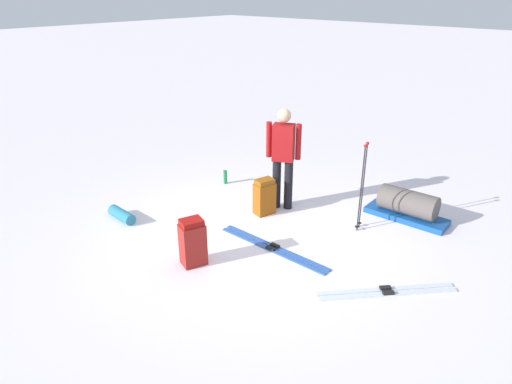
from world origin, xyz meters
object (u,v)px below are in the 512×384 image
object	(u,v)px
ski_pair_far	(273,248)
gear_sled	(408,206)
backpack_large_dark	(193,242)
thermos_bottle	(225,177)
ski_pair_near	(387,292)
ski_poles_planted_near	(363,183)
skier_standing	(283,154)
backpack_bright	(264,197)
sleeping_mat_rolled	(122,215)

from	to	relation	value
ski_pair_far	gear_sled	distance (m)	2.39
backpack_large_dark	thermos_bottle	distance (m)	2.78
ski_pair_near	thermos_bottle	world-z (taller)	thermos_bottle
ski_poles_planted_near	thermos_bottle	bearing A→B (deg)	-87.60
ski_poles_planted_near	thermos_bottle	world-z (taller)	ski_poles_planted_near
skier_standing	thermos_bottle	bearing A→B (deg)	-93.45
ski_pair_far	ski_poles_planted_near	xyz separation A→B (m)	(-1.35, 0.59, 0.75)
ski_pair_near	backpack_large_dark	size ratio (longest dim) A/B	2.12
backpack_bright	gear_sled	xyz separation A→B (m)	(-1.38, 1.83, -0.07)
sleeping_mat_rolled	ski_pair_near	bearing A→B (deg)	104.73
backpack_large_dark	sleeping_mat_rolled	xyz separation A→B (m)	(-0.07, -1.82, -0.24)
ski_pair_near	backpack_large_dark	bearing A→B (deg)	-63.23
gear_sled	thermos_bottle	bearing A→B (deg)	-73.93
backpack_large_dark	backpack_bright	distance (m)	1.79
backpack_large_dark	ski_poles_planted_near	size ratio (longest dim) A/B	0.48
skier_standing	backpack_bright	distance (m)	0.76
backpack_bright	ski_pair_near	bearing A→B (deg)	75.95
ski_pair_far	ski_poles_planted_near	world-z (taller)	ski_poles_planted_near
ski_pair_near	backpack_large_dark	distance (m)	2.55
skier_standing	ski_pair_far	world-z (taller)	skier_standing
backpack_bright	sleeping_mat_rolled	xyz separation A→B (m)	(1.71, -1.55, -0.21)
thermos_bottle	ski_pair_near	bearing A→B (deg)	74.41
backpack_bright	gear_sled	size ratio (longest dim) A/B	0.46
skier_standing	backpack_bright	bearing A→B (deg)	-11.71
backpack_large_dark	ski_pair_near	bearing A→B (deg)	116.77
ski_pair_far	backpack_bright	distance (m)	1.17
ski_pair_far	ski_pair_near	bearing A→B (deg)	94.85
ski_pair_near	ski_pair_far	xyz separation A→B (m)	(0.14, -1.70, -0.00)
ski_pair_near	backpack_bright	xyz separation A→B (m)	(-0.63, -2.53, 0.28)
skier_standing	sleeping_mat_rolled	size ratio (longest dim) A/B	3.09
gear_sled	ski_poles_planted_near	bearing A→B (deg)	-26.86
backpack_bright	gear_sled	world-z (taller)	backpack_bright
backpack_bright	thermos_bottle	world-z (taller)	backpack_bright
backpack_bright	gear_sled	distance (m)	2.30
skier_standing	sleeping_mat_rolled	xyz separation A→B (m)	(2.07, -1.62, -0.86)
ski_pair_near	backpack_large_dark	xyz separation A→B (m)	(1.14, -2.26, 0.31)
ski_poles_planted_near	gear_sled	distance (m)	1.05
skier_standing	ski_pair_near	world-z (taller)	skier_standing
thermos_bottle	ski_poles_planted_near	bearing A→B (deg)	92.40
ski_pair_near	backpack_bright	bearing A→B (deg)	-104.05
ski_pair_near	ski_pair_far	size ratio (longest dim) A/B	0.76
skier_standing	sleeping_mat_rolled	distance (m)	2.77
skier_standing	thermos_bottle	xyz separation A→B (m)	(-0.09, -1.45, -0.82)
ski_pair_near	sleeping_mat_rolled	size ratio (longest dim) A/B	2.56
ski_pair_near	ski_pair_far	world-z (taller)	same
ski_poles_planted_near	thermos_bottle	distance (m)	2.87
skier_standing	backpack_bright	xyz separation A→B (m)	(0.37, -0.08, -0.66)
gear_sled	sleeping_mat_rolled	size ratio (longest dim) A/B	2.38
ski_pair_near	ski_pair_far	distance (m)	1.71
thermos_bottle	backpack_large_dark	bearing A→B (deg)	36.36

